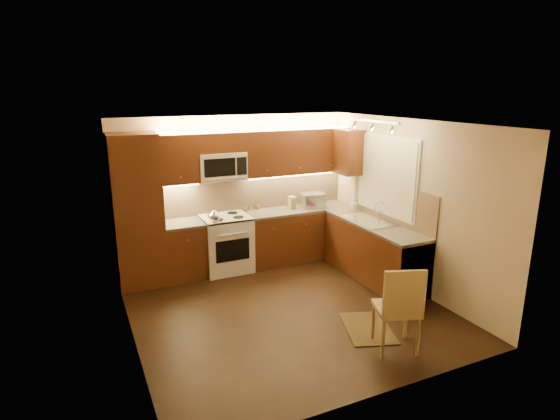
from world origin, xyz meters
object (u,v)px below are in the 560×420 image
stove (226,244)px  sink (370,216)px  microwave (221,166)px  toaster_oven (313,200)px  kettle (214,215)px  dining_chair (397,306)px  soap_bottle (353,204)px  knife_block (292,202)px

stove → sink: bearing=-29.4°
microwave → toaster_oven: (1.62, -0.10, -0.70)m
kettle → toaster_oven: 1.88m
toaster_oven → sink: bearing=-67.0°
stove → dining_chair: 3.22m
dining_chair → kettle: bearing=134.2°
kettle → soap_bottle: bearing=13.6°
kettle → dining_chair: (1.26, -2.83, -0.51)m
sink → soap_bottle: bearing=76.3°
stove → kettle: bearing=-137.8°
stove → soap_bottle: bearing=-10.5°
kettle → soap_bottle: size_ratio=1.20×
dining_chair → soap_bottle: bearing=86.6°
soap_bottle → toaster_oven: bearing=131.2°
kettle → soap_bottle: 2.43m
toaster_oven → soap_bottle: toaster_oven is taller
sink → dining_chair: bearing=-117.1°
microwave → toaster_oven: 1.76m
kettle → knife_block: 1.52m
stove → kettle: size_ratio=4.28×
knife_block → dining_chair: (-0.22, -3.14, -0.48)m
microwave → soap_bottle: size_ratio=4.25×
stove → knife_block: knife_block is taller
sink → knife_block: 1.42m
toaster_oven → stove: bearing=-174.0°
stove → toaster_oven: bearing=1.3°
stove → microwave: 1.27m
sink → soap_bottle: 0.74m
knife_block → stove: bearing=-173.3°
stove → dining_chair: bearing=-71.7°
kettle → knife_block: bearing=29.3°
microwave → kettle: 0.82m
kettle → soap_bottle: (2.42, -0.18, -0.04)m
toaster_oven → soap_bottle: size_ratio=2.25×
microwave → sink: microwave is taller
dining_chair → sink: bearing=83.2°
stove → toaster_oven: size_ratio=2.28×
sink → stove: bearing=150.6°
sink → toaster_oven: 1.22m
microwave → kettle: size_ratio=3.54×
knife_block → soap_bottle: (0.94, -0.48, -0.02)m
toaster_oven → knife_block: size_ratio=1.91×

